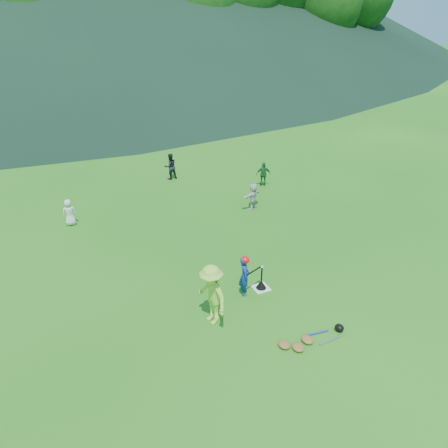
# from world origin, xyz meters

# --- Properties ---
(ground) EXTENTS (120.00, 120.00, 0.00)m
(ground) POSITION_xyz_m (0.00, 0.00, 0.00)
(ground) COLOR #195C15
(ground) RESTS_ON ground
(home_plate) EXTENTS (0.45, 0.45, 0.02)m
(home_plate) POSITION_xyz_m (0.00, 0.00, 0.01)
(home_plate) COLOR silver
(home_plate) RESTS_ON ground
(baseball) EXTENTS (0.08, 0.08, 0.08)m
(baseball) POSITION_xyz_m (0.00, 0.00, 0.74)
(baseball) COLOR white
(baseball) RESTS_ON batting_tee
(batter_child) EXTENTS (0.43, 0.51, 1.20)m
(batter_child) POSITION_xyz_m (-0.55, 0.01, 0.60)
(batter_child) COLOR navy
(batter_child) RESTS_ON ground
(adult_coach) EXTENTS (0.80, 1.18, 1.68)m
(adult_coach) POSITION_xyz_m (-1.85, -0.69, 0.84)
(adult_coach) COLOR #99D63E
(adult_coach) RESTS_ON ground
(fielder_a) EXTENTS (0.51, 0.35, 1.00)m
(fielder_a) POSITION_xyz_m (-4.37, 6.39, 0.50)
(fielder_a) COLOR silver
(fielder_a) RESTS_ON ground
(fielder_b) EXTENTS (0.62, 0.51, 1.20)m
(fielder_b) POSITION_xyz_m (0.42, 9.08, 0.60)
(fielder_b) COLOR black
(fielder_b) RESTS_ON ground
(fielder_c) EXTENTS (0.69, 0.50, 1.09)m
(fielder_c) POSITION_xyz_m (3.83, 6.57, 0.54)
(fielder_c) COLOR #1B5C2E
(fielder_c) RESTS_ON ground
(fielder_d) EXTENTS (1.03, 0.66, 1.06)m
(fielder_d) POSITION_xyz_m (2.31, 4.76, 0.53)
(fielder_d) COLOR silver
(fielder_d) RESTS_ON ground
(batting_tee) EXTENTS (0.30, 0.30, 0.68)m
(batting_tee) POSITION_xyz_m (0.00, 0.00, 0.13)
(batting_tee) COLOR black
(batting_tee) RESTS_ON home_plate
(batter_gear) EXTENTS (0.72, 0.28, 0.56)m
(batter_gear) POSITION_xyz_m (-0.53, 0.00, 1.09)
(batter_gear) COLOR red
(batter_gear) RESTS_ON ground
(equipment_pile) EXTENTS (1.80, 0.56, 0.19)m
(equipment_pile) POSITION_xyz_m (-0.06, -2.39, 0.07)
(equipment_pile) COLOR olive
(equipment_pile) RESTS_ON ground
(outfield_fence) EXTENTS (70.07, 0.08, 1.33)m
(outfield_fence) POSITION_xyz_m (0.00, 28.00, 0.70)
(outfield_fence) COLOR gray
(outfield_fence) RESTS_ON ground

